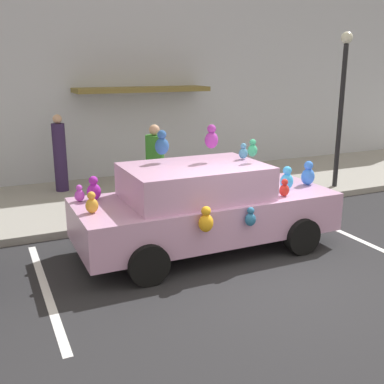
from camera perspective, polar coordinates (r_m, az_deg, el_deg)
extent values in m
plane|color=#262628|center=(7.37, 9.11, -10.32)|extent=(60.00, 60.00, 0.00)
cube|color=gray|center=(11.56, -4.68, -0.23)|extent=(24.00, 4.00, 0.15)
cube|color=#B2B7C1|center=(13.18, -8.33, 15.33)|extent=(24.00, 0.30, 6.40)
cube|color=brown|center=(12.76, -6.26, 12.48)|extent=(3.60, 1.10, 0.12)
cube|color=silver|center=(9.55, 18.23, -4.83)|extent=(0.12, 3.60, 0.01)
cube|color=silver|center=(7.24, -17.59, -11.38)|extent=(0.12, 3.60, 0.01)
cube|color=#C795BC|center=(8.13, 1.77, -2.76)|extent=(4.53, 1.79, 0.68)
cube|color=#C795BC|center=(7.86, 0.33, 1.32)|extent=(2.36, 1.57, 0.56)
cylinder|color=black|center=(9.63, 6.88, -1.98)|extent=(0.64, 0.22, 0.64)
cylinder|color=black|center=(8.24, 13.39, -5.31)|extent=(0.64, 0.22, 0.64)
cylinder|color=black|center=(8.56, -9.43, -4.32)|extent=(0.64, 0.22, 0.64)
cylinder|color=black|center=(6.97, -5.42, -8.87)|extent=(0.64, 0.22, 0.64)
ellipsoid|color=#3B7DED|center=(8.99, 14.10, 1.85)|extent=(0.27, 0.22, 0.32)
sphere|color=#3B7DED|center=(8.94, 14.19, 3.20)|extent=(0.17, 0.17, 0.17)
ellipsoid|color=teal|center=(7.42, 7.22, -3.38)|extent=(0.18, 0.15, 0.22)
sphere|color=teal|center=(7.37, 7.25, -2.29)|extent=(0.12, 0.12, 0.12)
ellipsoid|color=#37AAED|center=(8.57, 11.60, 1.28)|extent=(0.25, 0.20, 0.29)
sphere|color=#37AAED|center=(8.53, 11.67, 2.60)|extent=(0.16, 0.16, 0.16)
ellipsoid|color=gold|center=(7.22, -12.24, -1.66)|extent=(0.20, 0.16, 0.23)
sphere|color=gold|center=(7.18, -12.31, -0.43)|extent=(0.13, 0.13, 0.13)
ellipsoid|color=#329D6D|center=(8.02, 7.46, 5.08)|extent=(0.18, 0.14, 0.21)
sphere|color=#329D6D|center=(8.00, 7.50, 6.09)|extent=(0.11, 0.11, 0.11)
ellipsoid|color=#2C5799|center=(7.98, -3.72, 5.65)|extent=(0.25, 0.20, 0.29)
sphere|color=#2C5799|center=(7.95, -3.75, 7.07)|extent=(0.16, 0.16, 0.16)
ellipsoid|color=#E1885A|center=(8.19, 7.80, 0.74)|extent=(0.24, 0.19, 0.28)
sphere|color=#E1885A|center=(8.14, 7.85, 2.05)|extent=(0.15, 0.15, 0.15)
ellipsoid|color=teal|center=(8.32, 6.34, 4.76)|extent=(0.16, 0.13, 0.19)
sphere|color=teal|center=(8.30, 6.36, 5.66)|extent=(0.10, 0.10, 0.10)
ellipsoid|color=#EFA31C|center=(7.01, 1.73, -3.85)|extent=(0.24, 0.19, 0.28)
sphere|color=#EFA31C|center=(6.95, 1.74, -2.36)|extent=(0.15, 0.15, 0.15)
ellipsoid|color=purple|center=(7.91, -12.00, 0.03)|extent=(0.24, 0.20, 0.28)
sphere|color=purple|center=(7.86, -12.08, 1.39)|extent=(0.15, 0.15, 0.15)
ellipsoid|color=#C54CD2|center=(7.89, -13.69, -0.44)|extent=(0.17, 0.14, 0.20)
sphere|color=#C54CD2|center=(7.85, -13.75, 0.51)|extent=(0.11, 0.11, 0.11)
ellipsoid|color=#A7AF1C|center=(8.24, -4.97, 0.83)|extent=(0.22, 0.18, 0.26)
sphere|color=#A7AF1C|center=(8.20, -5.00, 2.02)|extent=(0.14, 0.14, 0.14)
ellipsoid|color=#441CAB|center=(7.64, -5.18, -0.62)|extent=(0.15, 0.13, 0.18)
sphere|color=#441CAB|center=(7.61, -5.20, 0.29)|extent=(0.10, 0.10, 0.10)
ellipsoid|color=#E1538A|center=(8.21, -5.25, 0.58)|extent=(0.17, 0.14, 0.20)
sphere|color=#E1538A|center=(8.18, -5.27, 1.52)|extent=(0.11, 0.11, 0.11)
ellipsoid|color=#3067AB|center=(7.61, -7.02, -0.18)|extent=(0.28, 0.23, 0.33)
sphere|color=#3067AB|center=(7.56, -7.07, 1.46)|extent=(0.18, 0.18, 0.18)
ellipsoid|color=#CE35E6|center=(9.18, 9.05, 2.10)|extent=(0.19, 0.16, 0.23)
sphere|color=#CE35E6|center=(9.14, 9.10, 3.05)|extent=(0.12, 0.12, 0.12)
ellipsoid|color=red|center=(8.12, 11.31, 0.21)|extent=(0.18, 0.15, 0.21)
sphere|color=red|center=(8.09, 11.36, 1.21)|extent=(0.11, 0.11, 0.11)
ellipsoid|color=purple|center=(8.04, 2.41, 6.40)|extent=(0.24, 0.20, 0.28)
sphere|color=purple|center=(8.01, 2.43, 7.78)|extent=(0.15, 0.15, 0.15)
ellipsoid|color=#129FA4|center=(8.82, 7.63, 1.51)|extent=(0.16, 0.13, 0.19)
sphere|color=#129FA4|center=(8.79, 7.66, 2.36)|extent=(0.10, 0.10, 0.10)
ellipsoid|color=#EECD4A|center=(8.87, 4.09, 2.12)|extent=(0.27, 0.22, 0.32)
sphere|color=#EECD4A|center=(8.83, 4.12, 3.51)|extent=(0.17, 0.17, 0.17)
ellipsoid|color=beige|center=(11.32, 8.27, 0.81)|extent=(0.34, 0.28, 0.42)
sphere|color=beige|center=(11.25, 8.33, 2.28)|extent=(0.24, 0.24, 0.24)
sphere|color=beige|center=(11.19, 7.99, 2.66)|extent=(0.10, 0.10, 0.10)
sphere|color=beige|center=(11.27, 8.70, 2.73)|extent=(0.10, 0.10, 0.10)
cylinder|color=black|center=(12.22, 17.80, 8.71)|extent=(0.12, 0.12, 3.52)
sphere|color=#EAEACC|center=(12.17, 18.56, 17.60)|extent=(0.28, 0.28, 0.28)
cylinder|color=#2F1F44|center=(11.81, -15.95, 4.09)|extent=(0.32, 0.32, 1.67)
sphere|color=tan|center=(11.67, -16.29, 8.64)|extent=(0.22, 0.22, 0.22)
cylinder|color=#2F7824|center=(9.75, -4.55, 2.24)|extent=(0.39, 0.39, 1.63)
sphere|color=tan|center=(9.58, -4.66, 7.64)|extent=(0.22, 0.22, 0.22)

